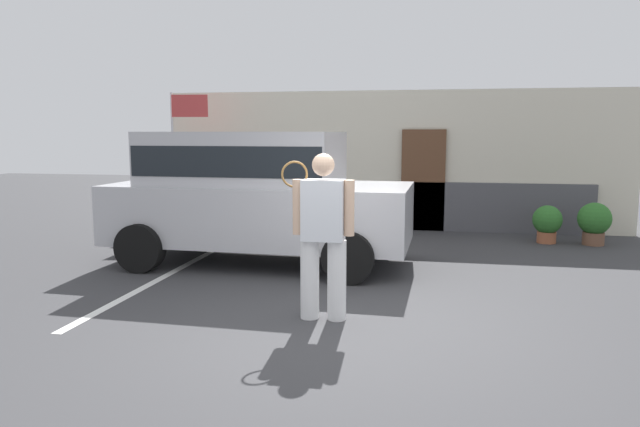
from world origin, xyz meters
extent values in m
plane|color=#38383A|center=(0.00, 0.00, 0.00)|extent=(40.00, 40.00, 0.00)
cube|color=silver|center=(-2.81, 1.50, 0.00)|extent=(0.12, 4.40, 0.01)
cube|color=beige|center=(0.00, 6.74, 1.45)|extent=(9.76, 0.30, 2.90)
cube|color=#4C4C51|center=(0.00, 6.54, 0.51)|extent=(8.20, 0.10, 1.02)
cube|color=brown|center=(0.70, 6.52, 1.05)|extent=(0.90, 0.06, 2.10)
cube|color=#B7B7BC|center=(-1.70, 2.88, 0.80)|extent=(4.64, 2.00, 0.90)
cube|color=#B7B7BC|center=(-1.95, 2.88, 1.65)|extent=(2.94, 1.82, 0.80)
cube|color=black|center=(-1.95, 2.88, 1.63)|extent=(2.88, 1.84, 0.44)
cylinder|color=black|center=(-0.13, 3.80, 0.36)|extent=(0.73, 0.28, 0.72)
cylinder|color=black|center=(-0.18, 1.90, 0.36)|extent=(0.73, 0.28, 0.72)
cylinder|color=black|center=(-3.23, 3.86, 0.36)|extent=(0.73, 0.28, 0.72)
cylinder|color=black|center=(-3.28, 1.96, 0.36)|extent=(0.73, 0.28, 0.72)
cylinder|color=white|center=(-0.07, 0.34, 0.44)|extent=(0.21, 0.21, 0.88)
cylinder|color=white|center=(-0.37, 0.33, 0.44)|extent=(0.21, 0.21, 0.88)
cube|color=silver|center=(-0.22, 0.33, 1.21)|extent=(0.46, 0.29, 0.66)
sphere|color=beige|center=(-0.22, 0.33, 1.70)|extent=(0.24, 0.24, 0.24)
cylinder|color=beige|center=(0.06, 0.34, 1.24)|extent=(0.11, 0.11, 0.60)
cylinder|color=beige|center=(-0.50, 0.33, 1.24)|extent=(0.11, 0.11, 0.60)
torus|color=olive|center=(-0.55, 0.37, 1.59)|extent=(0.29, 0.12, 0.29)
cylinder|color=olive|center=(-0.55, 0.37, 1.36)|extent=(0.03, 0.03, 0.20)
cylinder|color=#9E5638|center=(3.01, 5.54, 0.10)|extent=(0.34, 0.34, 0.21)
sphere|color=#2D6B28|center=(3.01, 5.54, 0.44)|extent=(0.53, 0.53, 0.53)
cylinder|color=brown|center=(3.81, 5.51, 0.12)|extent=(0.38, 0.38, 0.23)
sphere|color=#2D6B28|center=(3.81, 5.51, 0.48)|extent=(0.59, 0.59, 0.59)
cylinder|color=silver|center=(-4.43, 5.63, 1.43)|extent=(0.05, 0.05, 2.85)
cube|color=#B23838|center=(-4.03, 5.63, 2.58)|extent=(0.75, 0.12, 0.45)
camera|label=1|loc=(0.96, -5.84, 2.05)|focal=33.04mm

